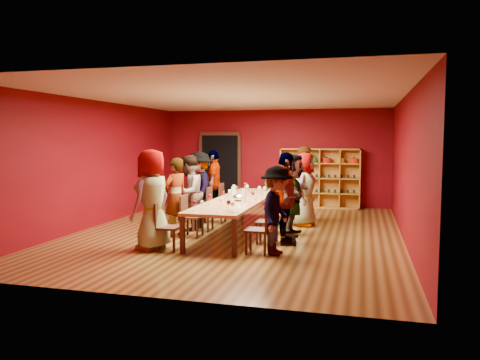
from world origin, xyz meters
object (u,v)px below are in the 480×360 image
object	(u,v)px
chair_person_left_4	(225,198)
person_right_0	(277,210)
chair_person_left_3	(214,203)
person_left_1	(176,197)
chair_person_right_1	(271,219)
person_left_3	(200,187)
chair_person_left_0	(165,224)
person_right_2	(292,194)
chair_person_right_4	(292,201)
chair_person_right_0	(262,227)
person_right_4	(306,184)
person_left_2	(189,193)
chair_person_right_2	(279,212)
tasting_table	(239,201)
spittoon_bowl	(239,197)
person_left_4	(214,183)
person_right_3	(304,189)
wine_bottle	(266,186)
chair_person_right_3	(287,205)
person_left_0	(152,200)
shelving_unit	(320,175)
person_right_1	(286,199)
chair_person_left_2	(200,209)
chair_person_left_1	(189,214)

from	to	relation	value
chair_person_left_4	person_right_0	xyz separation A→B (m)	(2.09, -3.80, 0.31)
chair_person_left_3	person_left_1	bearing A→B (deg)	-99.81
person_right_0	chair_person_right_1	xyz separation A→B (m)	(-0.27, 0.86, -0.31)
person_left_3	chair_person_right_1	bearing A→B (deg)	24.70
chair_person_left_0	person_right_2	bearing A→B (deg)	43.65
person_left_1	chair_person_right_4	size ratio (longest dim) A/B	1.89
chair_person_right_0	person_right_4	world-z (taller)	person_right_4
person_left_2	chair_person_right_2	size ratio (longest dim) A/B	1.93
person_right_0	tasting_table	bearing A→B (deg)	38.16
person_left_2	spittoon_bowl	bearing A→B (deg)	84.92
chair_person_right_4	person_right_2	bearing A→B (deg)	-81.18
tasting_table	chair_person_left_4	distance (m)	2.19
person_left_4	person_right_2	world-z (taller)	person_left_4
person_right_0	person_right_3	xyz separation A→B (m)	(0.14, 2.95, 0.08)
chair_person_right_2	wine_bottle	xyz separation A→B (m)	(-0.66, 1.80, 0.38)
chair_person_right_3	chair_person_right_4	bearing A→B (deg)	90.00
person_left_3	person_right_4	distance (m)	2.69
person_left_3	spittoon_bowl	distance (m)	1.85
person_left_0	person_right_4	bearing A→B (deg)	163.23
chair_person_left_4	chair_person_right_3	size ratio (longest dim) A/B	1.00
shelving_unit	chair_person_right_3	xyz separation A→B (m)	(-0.49, -3.18, -0.49)
person_right_4	person_right_0	bearing A→B (deg)	174.87
person_left_3	chair_person_right_4	size ratio (longest dim) A/B	1.99
chair_person_right_1	wine_bottle	xyz separation A→B (m)	(-0.66, 2.76, 0.38)
chair_person_right_3	chair_person_right_0	bearing A→B (deg)	-90.00
spittoon_bowl	chair_person_left_0	bearing A→B (deg)	-120.58
person_right_1	chair_person_right_4	distance (m)	2.81
tasting_table	spittoon_bowl	bearing A→B (deg)	-73.60
chair_person_right_0	chair_person_right_1	xyz separation A→B (m)	(0.00, 0.86, 0.00)
person_right_1	wine_bottle	world-z (taller)	person_right_1
person_left_2	person_right_1	world-z (taller)	person_right_1
shelving_unit	person_left_2	xyz separation A→B (m)	(-2.57, -4.39, -0.12)
chair_person_right_0	wine_bottle	xyz separation A→B (m)	(-0.66, 3.62, 0.38)
chair_person_left_2	chair_person_right_0	distance (m)	2.52
person_right_0	person_right_1	bearing A→B (deg)	3.58
chair_person_left_0	chair_person_right_3	world-z (taller)	same
chair_person_right_4	chair_person_right_3	bearing A→B (deg)	-90.00
tasting_table	spittoon_bowl	size ratio (longest dim) A/B	14.83
chair_person_left_3	chair_person_right_0	bearing A→B (deg)	-56.64
chair_person_left_3	spittoon_bowl	size ratio (longest dim) A/B	2.93
person_left_1	person_right_0	bearing A→B (deg)	90.27
shelving_unit	person_left_2	distance (m)	5.08
chair_person_right_0	chair_person_left_1	bearing A→B (deg)	149.98
chair_person_left_1	chair_person_right_0	bearing A→B (deg)	-30.02
chair_person_left_3	person_right_2	distance (m)	2.34
chair_person_right_4	wine_bottle	bearing A→B (deg)	-179.19
chair_person_left_0	wine_bottle	distance (m)	4.00
spittoon_bowl	wine_bottle	size ratio (longest dim) A/B	0.95
chair_person_left_3	person_left_4	size ratio (longest dim) A/B	0.50
chair_person_left_1	spittoon_bowl	bearing A→B (deg)	24.37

